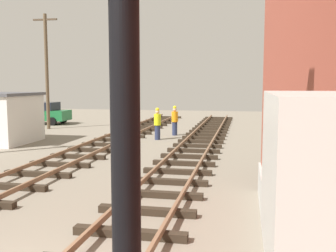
{
  "coord_description": "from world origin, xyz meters",
  "views": [
    {
      "loc": [
        3.6,
        -4.69,
        3.28
      ],
      "look_at": [
        0.53,
        10.71,
        1.54
      ],
      "focal_mm": 41.47,
      "sensor_mm": 36.0,
      "label": 1
    }
  ],
  "objects": [
    {
      "name": "track_worker_foreground",
      "position": [
        -1.37,
        17.11,
        0.93
      ],
      "size": [
        0.4,
        0.4,
        1.87
      ],
      "color": "#262D4C",
      "rests_on": "ground"
    },
    {
      "name": "parked_car_green",
      "position": [
        -12.37,
        23.83,
        0.9
      ],
      "size": [
        4.2,
        2.04,
        1.76
      ],
      "color": "#1E6B38",
      "rests_on": "ground"
    },
    {
      "name": "control_hut",
      "position": [
        -9.34,
        14.28,
        1.39
      ],
      "size": [
        3.0,
        3.8,
        2.76
      ],
      "color": "silver",
      "rests_on": "ground"
    },
    {
      "name": "track_worker_distant",
      "position": [
        -0.73,
        19.18,
        0.93
      ],
      "size": [
        0.4,
        0.4,
        1.87
      ],
      "color": "#262D4C",
      "rests_on": "ground"
    },
    {
      "name": "signal_mast",
      "position": [
        2.9,
        -2.5,
        3.12
      ],
      "size": [
        0.36,
        0.4,
        4.93
      ],
      "color": "black",
      "rests_on": "ground"
    },
    {
      "name": "utility_pole_far",
      "position": [
        -10.29,
        20.88,
        4.25
      ],
      "size": [
        1.8,
        0.24,
        8.11
      ],
      "color": "brown",
      "rests_on": "ground"
    }
  ]
}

